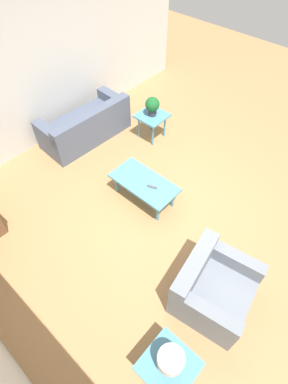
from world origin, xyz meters
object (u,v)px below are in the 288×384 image
(side_table_plant, at_px, (152,118))
(side_table_lamp, at_px, (168,367))
(table_lamp, at_px, (170,361))
(coffee_table, at_px, (144,184))
(armchair, at_px, (212,288))
(potted_plant, at_px, (152,105))
(sofa, at_px, (86,126))

(side_table_plant, bearing_deg, side_table_lamp, 133.21)
(side_table_lamp, distance_m, table_lamp, 0.30)
(coffee_table, relative_size, side_table_lamp, 2.06)
(armchair, height_order, coffee_table, armchair)
(armchair, xyz_separation_m, side_table_plant, (2.79, -2.04, 0.15))
(table_lamp, bearing_deg, side_table_lamp, -75.96)
(potted_plant, bearing_deg, side_table_plant, 135.00)
(side_table_lamp, bearing_deg, table_lamp, 104.04)
(sofa, relative_size, side_table_lamp, 3.34)
(armchair, relative_size, coffee_table, 0.98)
(table_lamp, bearing_deg, coffee_table, -42.60)
(sofa, distance_m, coffee_table, 1.99)
(side_table_plant, height_order, potted_plant, potted_plant)
(sofa, distance_m, potted_plant, 1.40)
(coffee_table, relative_size, potted_plant, 2.98)
(coffee_table, xyz_separation_m, potted_plant, (0.99, -1.33, 0.38))
(armchair, bearing_deg, side_table_lamp, 178.84)
(armchair, distance_m, coffee_table, 1.94)
(sofa, bearing_deg, side_table_lamp, 62.75)
(side_table_plant, xyz_separation_m, side_table_lamp, (-2.95, 3.14, 0.00))
(side_table_lamp, bearing_deg, potted_plant, -46.79)
(potted_plant, relative_size, table_lamp, 1.06)
(sofa, distance_m, side_table_lamp, 4.50)
(coffee_table, relative_size, table_lamp, 3.17)
(sofa, xyz_separation_m, coffee_table, (-1.95, 0.43, 0.08))
(side_table_lamp, height_order, table_lamp, table_lamp)
(side_table_plant, bearing_deg, potted_plant, -45.00)
(sofa, distance_m, armchair, 3.92)
(side_table_plant, bearing_deg, sofa, 43.40)
(sofa, bearing_deg, side_table_plant, 135.86)
(sofa, height_order, table_lamp, table_lamp)
(potted_plant, bearing_deg, table_lamp, 133.21)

